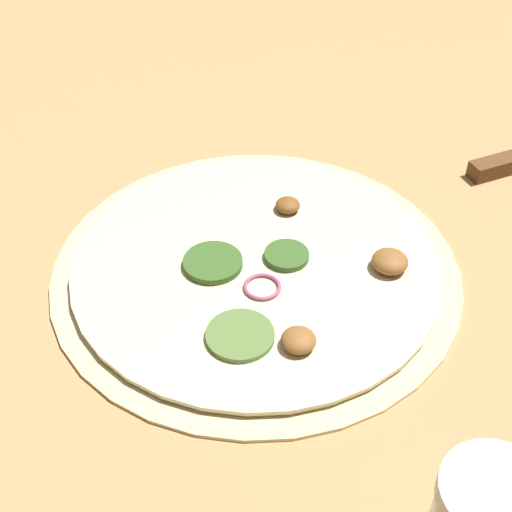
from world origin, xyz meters
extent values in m
plane|color=tan|center=(0.00, 0.00, 0.00)|extent=(3.00, 3.00, 0.00)
cylinder|color=beige|center=(0.00, 0.00, 0.00)|extent=(0.36, 0.36, 0.01)
cylinder|color=beige|center=(0.00, 0.00, 0.01)|extent=(0.33, 0.33, 0.00)
ellipsoid|color=brown|center=(-0.07, 0.04, 0.02)|extent=(0.02, 0.02, 0.01)
ellipsoid|color=brown|center=(0.03, 0.11, 0.02)|extent=(0.03, 0.03, 0.02)
ellipsoid|color=brown|center=(0.10, 0.02, 0.02)|extent=(0.03, 0.03, 0.01)
cylinder|color=#385B23|center=(0.00, -0.04, 0.01)|extent=(0.05, 0.05, 0.01)
cylinder|color=#385B23|center=(0.00, 0.03, 0.01)|extent=(0.04, 0.04, 0.01)
torus|color=#A34C70|center=(0.04, 0.00, 0.01)|extent=(0.03, 0.03, 0.00)
cylinder|color=#567538|center=(0.09, -0.03, 0.01)|extent=(0.06, 0.06, 0.00)
cylinder|color=beige|center=(0.30, 0.08, 0.10)|extent=(0.06, 0.06, 0.01)
camera|label=1|loc=(0.47, -0.07, 0.43)|focal=50.00mm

